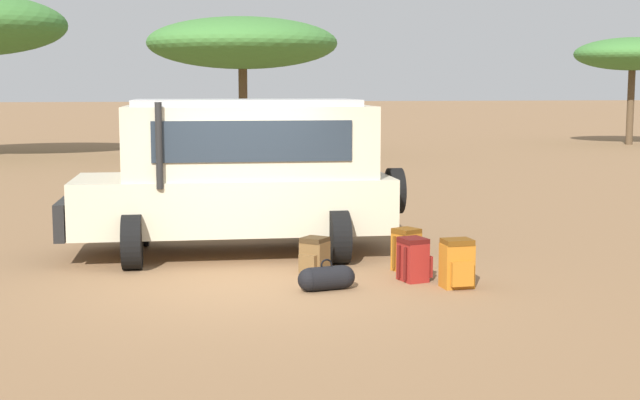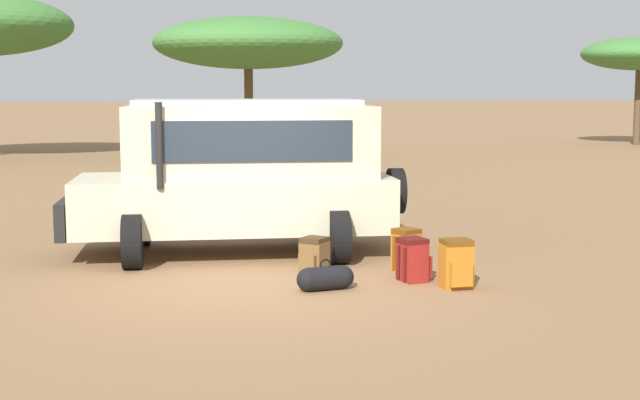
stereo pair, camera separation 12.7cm
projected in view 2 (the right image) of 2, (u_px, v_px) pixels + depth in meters
ground_plane at (249, 286)px, 11.82m from camera, size 320.00×320.00×0.00m
safari_vehicle at (241, 173)px, 13.97m from camera, size 5.41×2.94×2.44m
backpack_beside_front_wheel at (413, 260)px, 12.11m from camera, size 0.46×0.44×0.60m
backpack_cluster_center at (314, 256)px, 12.63m from camera, size 0.48×0.49×0.52m
backpack_near_rear_wheel at (456, 264)px, 11.69m from camera, size 0.41×0.43×0.65m
backpack_outermost at (407, 250)px, 12.77m from camera, size 0.47×0.43×0.62m
duffel_bag_low_black_case at (325, 278)px, 11.58m from camera, size 0.78×0.39×0.41m
acacia_tree_left_mid at (248, 43)px, 34.57m from camera, size 7.39×7.35×5.33m
acacia_tree_centre_back at (640, 54)px, 40.62m from camera, size 5.31×5.07×4.91m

